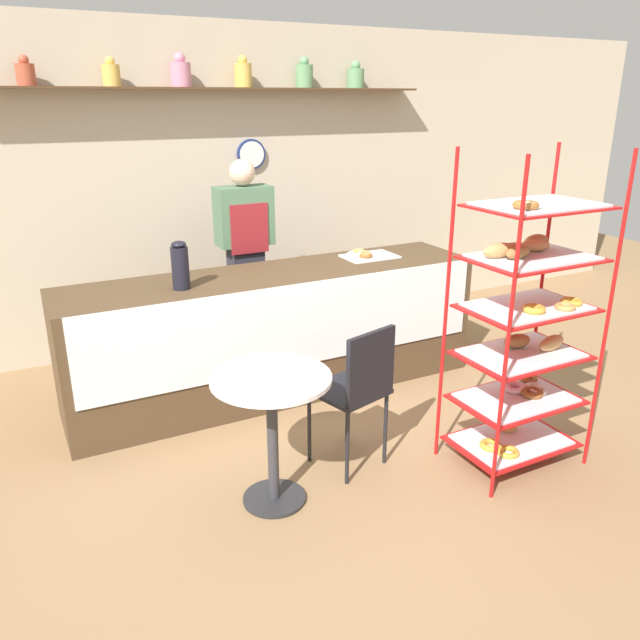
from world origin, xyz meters
name	(u,v)px	position (x,y,z in m)	size (l,w,h in m)	color
ground_plane	(348,457)	(0.00, 0.00, 0.00)	(14.00, 14.00, 0.00)	olive
back_wall	(213,186)	(0.00, 2.41, 1.37)	(10.00, 0.30, 2.70)	beige
display_counter	(277,333)	(0.00, 1.07, 0.46)	(3.05, 0.69, 0.92)	#4C3823
pastry_rack	(525,326)	(0.88, -0.47, 0.87)	(0.76, 0.52, 1.86)	#B71414
person_worker	(246,256)	(0.02, 1.70, 0.90)	(0.44, 0.23, 1.66)	#282833
cafe_table	(272,410)	(-0.58, -0.19, 0.56)	(0.63, 0.63, 0.75)	#262628
cafe_chair	(358,384)	(-0.01, -0.12, 0.56)	(0.47, 0.47, 0.90)	black
coffee_carafe	(180,266)	(-0.70, 0.99, 1.08)	(0.11, 0.11, 0.32)	black
donut_tray_counter	(364,255)	(0.80, 1.17, 0.94)	(0.41, 0.28, 0.05)	white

